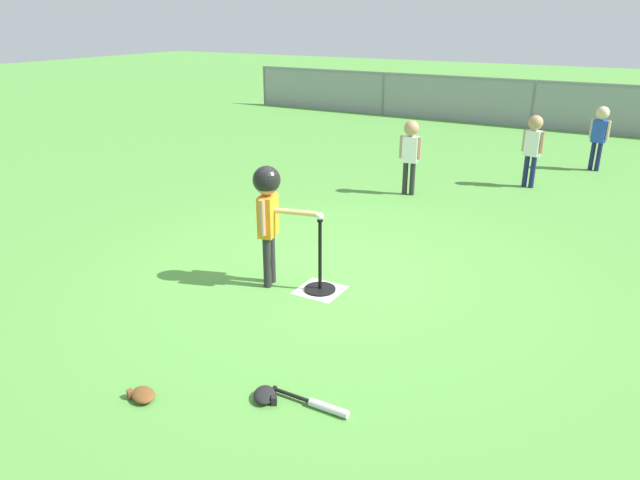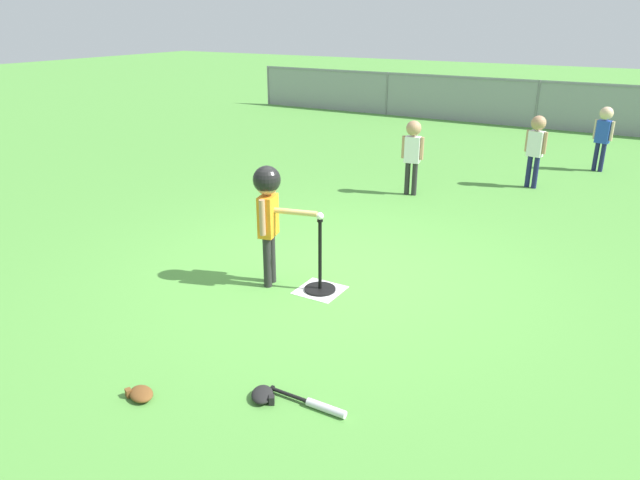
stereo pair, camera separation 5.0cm
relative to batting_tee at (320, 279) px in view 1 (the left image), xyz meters
name	(u,v)px [view 1 (the left image)]	position (x,y,z in m)	size (l,w,h in m)	color
ground_plane	(334,273)	(-0.08, 0.45, -0.13)	(60.00, 60.00, 0.00)	#51933D
home_plate	(320,290)	(0.00, 0.00, -0.12)	(0.44, 0.44, 0.01)	white
batting_tee	(320,279)	(0.00, 0.00, 0.00)	(0.32, 0.32, 0.76)	black
baseball_on_tee	(320,216)	(0.00, 0.00, 0.67)	(0.07, 0.07, 0.07)	white
batter_child	(268,202)	(-0.52, -0.13, 0.77)	(0.64, 0.35, 1.26)	#262626
fielder_deep_center	(533,142)	(1.01, 5.00, 0.62)	(0.34, 0.23, 1.16)	#191E4C
fielder_near_right	(410,148)	(-0.51, 3.63, 0.61)	(0.34, 0.23, 1.15)	#262626
fielder_deep_right	(600,130)	(1.80, 6.71, 0.60)	(0.33, 0.23, 1.14)	#191E4C
spare_bat_silver	(321,405)	(0.96, -1.66, -0.10)	(0.62, 0.06, 0.06)	silver
glove_by_plate	(143,395)	(-0.22, -2.21, -0.09)	(0.27, 0.24, 0.07)	brown
glove_near_bats	(265,395)	(0.56, -1.77, -0.09)	(0.25, 0.27, 0.07)	black
outfield_fence	(533,102)	(-0.08, 10.54, 0.49)	(16.06, 0.06, 1.15)	slate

